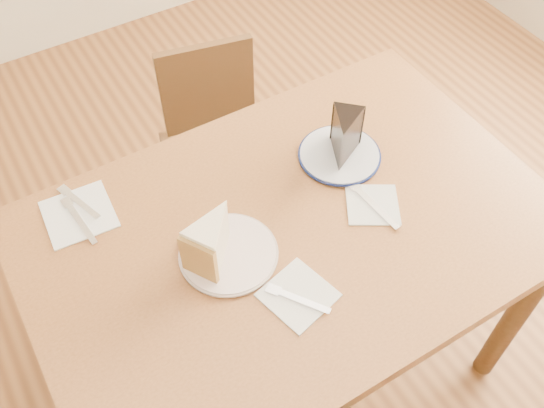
{
  "coord_description": "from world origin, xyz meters",
  "views": [
    {
      "loc": [
        -0.46,
        -0.68,
        1.87
      ],
      "look_at": [
        -0.03,
        0.04,
        0.8
      ],
      "focal_mm": 40.0,
      "sensor_mm": 36.0,
      "label": 1
    }
  ],
  "objects_px": {
    "chair_far": "(220,147)",
    "plate_navy": "(339,155)",
    "table": "(291,250)",
    "chocolate_cake": "(344,140)",
    "plate_cream": "(229,254)",
    "carrot_cake": "(214,238)"
  },
  "relations": [
    {
      "from": "chair_far",
      "to": "plate_navy",
      "type": "distance_m",
      "value": 0.61
    },
    {
      "from": "table",
      "to": "chocolate_cake",
      "type": "distance_m",
      "value": 0.3
    },
    {
      "from": "chair_far",
      "to": "chocolate_cake",
      "type": "distance_m",
      "value": 0.65
    },
    {
      "from": "chocolate_cake",
      "to": "chair_far",
      "type": "bearing_deg",
      "value": -34.48
    },
    {
      "from": "table",
      "to": "plate_cream",
      "type": "distance_m",
      "value": 0.19
    },
    {
      "from": "plate_cream",
      "to": "table",
      "type": "bearing_deg",
      "value": -1.47
    },
    {
      "from": "carrot_cake",
      "to": "chocolate_cake",
      "type": "height_order",
      "value": "chocolate_cake"
    },
    {
      "from": "carrot_cake",
      "to": "chair_far",
      "type": "bearing_deg",
      "value": 122.24
    },
    {
      "from": "plate_navy",
      "to": "plate_cream",
      "type": "bearing_deg",
      "value": -162.83
    },
    {
      "from": "table",
      "to": "plate_cream",
      "type": "height_order",
      "value": "plate_cream"
    },
    {
      "from": "chocolate_cake",
      "to": "plate_cream",
      "type": "bearing_deg",
      "value": 59.41
    },
    {
      "from": "plate_cream",
      "to": "plate_navy",
      "type": "distance_m",
      "value": 0.4
    },
    {
      "from": "chair_far",
      "to": "plate_cream",
      "type": "distance_m",
      "value": 0.75
    },
    {
      "from": "table",
      "to": "chair_far",
      "type": "bearing_deg",
      "value": 79.6
    },
    {
      "from": "plate_navy",
      "to": "carrot_cake",
      "type": "distance_m",
      "value": 0.42
    },
    {
      "from": "table",
      "to": "carrot_cake",
      "type": "relative_size",
      "value": 10.34
    },
    {
      "from": "plate_cream",
      "to": "plate_navy",
      "type": "relative_size",
      "value": 1.06
    },
    {
      "from": "chair_far",
      "to": "chocolate_cake",
      "type": "relative_size",
      "value": 6.59
    },
    {
      "from": "chair_far",
      "to": "plate_navy",
      "type": "relative_size",
      "value": 3.71
    },
    {
      "from": "carrot_cake",
      "to": "table",
      "type": "bearing_deg",
      "value": 53.65
    },
    {
      "from": "plate_cream",
      "to": "plate_navy",
      "type": "bearing_deg",
      "value": 17.17
    },
    {
      "from": "plate_cream",
      "to": "chocolate_cake",
      "type": "distance_m",
      "value": 0.4
    }
  ]
}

